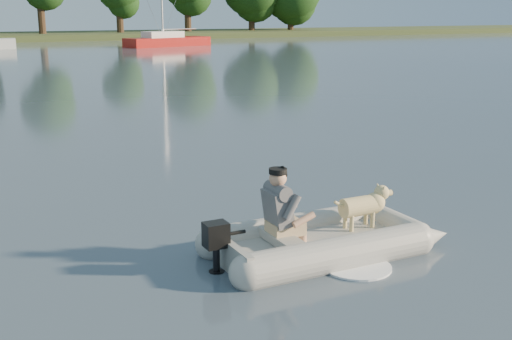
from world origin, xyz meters
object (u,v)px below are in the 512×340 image
dinghy (324,212)px  dog (359,210)px  sailboat (167,41)px  man (279,205)px

dinghy → dog: bearing=4.6°
dog → sailboat: sailboat is taller
man → sailboat: (11.86, 44.25, -0.25)m
man → dog: size_ratio=1.16×
dinghy → dog: (0.56, 0.07, -0.06)m
man → sailboat: sailboat is taller
dinghy → dog: size_ratio=4.88×
man → dog: 1.19m
dinghy → man: 0.63m
man → dog: bearing=-0.0°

